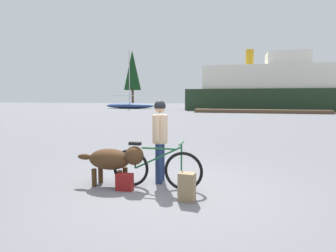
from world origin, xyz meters
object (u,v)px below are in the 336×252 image
Objects in this scene: handbag_pannier at (125,182)px; sailboat_moored at (130,105)px; backpack at (187,187)px; dog at (114,159)px; bicycle at (156,168)px; ferry_boat at (269,89)px; person_cyclist at (160,133)px.

sailboat_moored reaches higher than handbag_pannier.
backpack is 0.05× the size of sailboat_moored.
dog reaches higher than handbag_pannier.
bicycle is 0.20× the size of sailboat_moored.
ferry_boat is at bearing 79.79° from dog.
backpack reaches higher than handbag_pannier.
person_cyclist reaches higher than handbag_pannier.
person_cyclist is (-0.03, 0.43, 0.64)m from bicycle.
sailboat_moored is at bearing 113.00° from backpack.
person_cyclist is 0.08× the size of ferry_boat.
bicycle is 0.90m from backpack.
person_cyclist is 0.19× the size of sailboat_moored.
bicycle is 37.71m from ferry_boat.
person_cyclist is at bearing -67.45° from sailboat_moored.
handbag_pannier is at bearing 168.19° from backpack.
sailboat_moored is at bearing 178.41° from ferry_boat.
bicycle is 5.68× the size of handbag_pannier.
person_cyclist is 40.43m from sailboat_moored.
person_cyclist is 1.21× the size of dog.
dog is 37.89m from ferry_boat.
dog is 2.91× the size of backpack.
handbag_pannier is at bearing -154.78° from bicycle.
sailboat_moored is at bearing 112.55° from person_cyclist.
backpack is 1.30m from handbag_pannier.
backpack is 0.02× the size of ferry_boat.
dog is 0.06× the size of ferry_boat.
ferry_boat is at bearing 81.08° from bicycle.
person_cyclist is 37.25m from ferry_boat.
ferry_boat is 2.43× the size of sailboat_moored.
handbag_pannier is 38.07m from ferry_boat.
person_cyclist is 5.35× the size of handbag_pannier.
backpack is at bearing -97.73° from ferry_boat.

